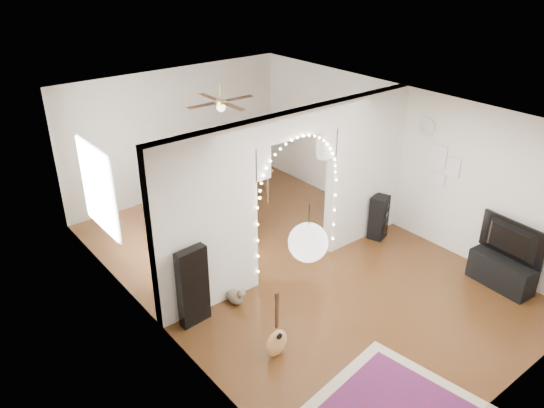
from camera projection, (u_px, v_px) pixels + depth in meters
floor at (292, 265)px, 9.00m from camera, size 7.50×7.50×0.00m
ceiling at (295, 110)px, 7.80m from camera, size 5.00×7.50×0.02m
wall_back at (176, 133)px, 11.02m from camera, size 5.00×0.02×2.70m
wall_front at (518, 308)px, 5.77m from camera, size 5.00×0.02×2.70m
wall_left at (150, 244)px, 7.00m from camera, size 0.02×7.50×2.70m
wall_right at (396, 157)px, 9.80m from camera, size 0.02×7.50×2.70m
divider_wall at (294, 189)px, 8.36m from camera, size 5.00×0.20×2.70m
fairy_lights at (299, 184)px, 8.22m from camera, size 1.64×0.04×1.60m
window at (97, 188)px, 8.21m from camera, size 0.04×1.20×1.40m
wall_clock at (428, 127)px, 9.03m from camera, size 0.03×0.31×0.31m
picture_frames at (442, 166)px, 9.02m from camera, size 0.02×0.50×0.70m
paper_lantern at (308, 242)px, 5.26m from camera, size 0.40×0.40×0.40m
ceiling_fan at (221, 102)px, 9.33m from camera, size 1.10×1.10×0.30m
guitar_case at (193, 287)px, 7.40m from camera, size 0.47×0.19×1.21m
acoustic_guitar at (277, 333)px, 6.87m from camera, size 0.35×0.16×0.86m
tabby_cat at (236, 296)px, 8.00m from camera, size 0.28×0.47×0.31m
floor_speaker at (379, 217)px, 9.68m from camera, size 0.39×0.37×0.83m
media_console at (501, 272)px, 8.36m from camera, size 0.47×1.03×0.50m
tv at (508, 241)px, 8.11m from camera, size 0.22×1.08×0.62m
bookcase at (193, 188)px, 10.19m from camera, size 1.34×0.80×1.35m
dining_table at (238, 173)px, 10.83m from camera, size 1.25×0.89×0.76m
flower_vase at (238, 166)px, 10.75m from camera, size 0.20×0.20×0.19m
dining_chair_left at (221, 228)px, 9.61m from camera, size 0.57×0.59×0.53m
dining_chair_right at (229, 217)px, 10.05m from camera, size 0.56×0.58×0.49m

